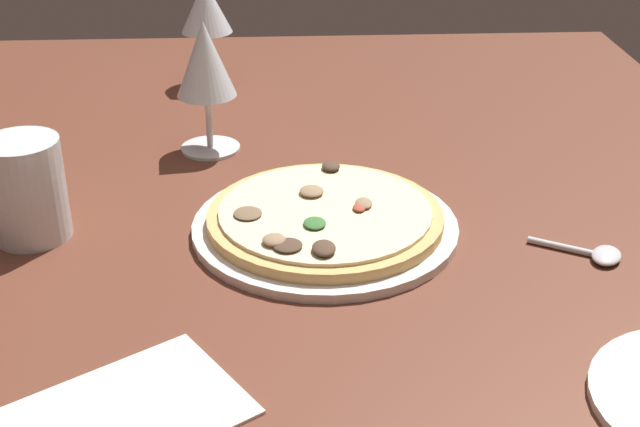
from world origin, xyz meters
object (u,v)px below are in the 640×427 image
at_px(wine_glass_near, 205,63).
at_px(pizza_main, 325,221).
at_px(paper_menu, 104,423).
at_px(spoon, 596,254).
at_px(wine_glass_far, 206,10).
at_px(water_glass, 28,196).

bearing_deg(wine_glass_near, pizza_main, 30.69).
height_order(wine_glass_near, paper_menu, wine_glass_near).
distance_m(paper_menu, spoon, 0.50).
distance_m(pizza_main, wine_glass_far, 0.51).
relative_size(wine_glass_far, water_glass, 1.46).
xyz_separation_m(pizza_main, water_glass, (-0.01, -0.30, 0.03)).
xyz_separation_m(paper_menu, spoon, (-0.22, 0.44, 0.00)).
xyz_separation_m(wine_glass_near, spoon, (0.29, 0.40, -0.11)).
height_order(wine_glass_far, water_glass, wine_glass_far).
relative_size(wine_glass_far, wine_glass_near, 0.95).
bearing_deg(pizza_main, water_glass, -91.37).
bearing_deg(paper_menu, water_glass, 168.40).
bearing_deg(water_glass, wine_glass_far, 161.72).
relative_size(wine_glass_far, paper_menu, 0.76).
bearing_deg(spoon, paper_menu, -63.63).
bearing_deg(spoon, wine_glass_far, -142.84).
relative_size(wine_glass_near, spoon, 1.79).
height_order(water_glass, paper_menu, water_glass).
relative_size(water_glass, paper_menu, 0.52).
relative_size(wine_glass_near, water_glass, 1.55).
bearing_deg(wine_glass_far, wine_glass_near, 3.38).
height_order(wine_glass_far, paper_menu, wine_glass_far).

